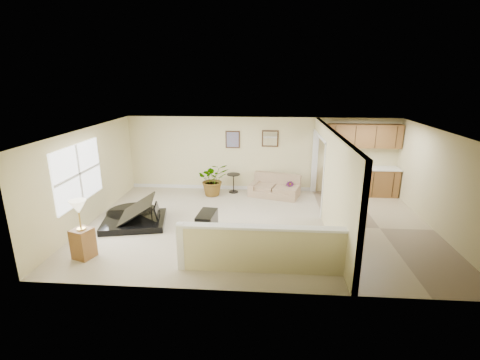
# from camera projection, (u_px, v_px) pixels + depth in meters

# --- Properties ---
(floor) EXTENTS (9.00, 9.00, 0.00)m
(floor) POSITION_uv_depth(u_px,v_px,m) (258.00, 225.00, 9.21)
(floor) COLOR #BAAD90
(floor) RESTS_ON ground
(back_wall) EXTENTS (9.00, 0.04, 2.50)m
(back_wall) POSITION_uv_depth(u_px,v_px,m) (261.00, 154.00, 11.72)
(back_wall) COLOR beige
(back_wall) RESTS_ON floor
(front_wall) EXTENTS (9.00, 0.04, 2.50)m
(front_wall) POSITION_uv_depth(u_px,v_px,m) (255.00, 229.00, 5.98)
(front_wall) COLOR beige
(front_wall) RESTS_ON floor
(left_wall) EXTENTS (0.04, 6.00, 2.50)m
(left_wall) POSITION_uv_depth(u_px,v_px,m) (89.00, 176.00, 9.17)
(left_wall) COLOR beige
(left_wall) RESTS_ON floor
(right_wall) EXTENTS (0.04, 6.00, 2.50)m
(right_wall) POSITION_uv_depth(u_px,v_px,m) (442.00, 184.00, 8.53)
(right_wall) COLOR beige
(right_wall) RESTS_ON floor
(ceiling) EXTENTS (9.00, 6.00, 0.04)m
(ceiling) POSITION_uv_depth(u_px,v_px,m) (260.00, 131.00, 8.49)
(ceiling) COLOR silver
(ceiling) RESTS_ON back_wall
(kitchen_vinyl) EXTENTS (2.70, 6.00, 0.01)m
(kitchen_vinyl) POSITION_uv_depth(u_px,v_px,m) (380.00, 228.00, 8.98)
(kitchen_vinyl) COLOR tan
(kitchen_vinyl) RESTS_ON floor
(interior_partition) EXTENTS (0.18, 5.99, 2.50)m
(interior_partition) POSITION_uv_depth(u_px,v_px,m) (329.00, 179.00, 8.97)
(interior_partition) COLOR beige
(interior_partition) RESTS_ON floor
(pony_half_wall) EXTENTS (3.42, 0.22, 1.00)m
(pony_half_wall) POSITION_uv_depth(u_px,v_px,m) (259.00, 248.00, 6.86)
(pony_half_wall) COLOR beige
(pony_half_wall) RESTS_ON floor
(left_window) EXTENTS (0.05, 2.15, 1.45)m
(left_window) POSITION_uv_depth(u_px,v_px,m) (78.00, 174.00, 8.64)
(left_window) COLOR white
(left_window) RESTS_ON left_wall
(wall_art_left) EXTENTS (0.48, 0.04, 0.58)m
(wall_art_left) POSITION_uv_depth(u_px,v_px,m) (233.00, 140.00, 11.61)
(wall_art_left) COLOR #392415
(wall_art_left) RESTS_ON back_wall
(wall_mirror) EXTENTS (0.55, 0.04, 0.55)m
(wall_mirror) POSITION_uv_depth(u_px,v_px,m) (270.00, 139.00, 11.51)
(wall_mirror) COLOR #392415
(wall_mirror) RESTS_ON back_wall
(kitchen_cabinets) EXTENTS (2.36, 0.65, 2.33)m
(kitchen_cabinets) POSITION_uv_depth(u_px,v_px,m) (358.00, 169.00, 11.34)
(kitchen_cabinets) COLOR brown
(kitchen_cabinets) RESTS_ON floor
(piano) EXTENTS (2.08, 2.11, 1.50)m
(piano) POSITION_uv_depth(u_px,v_px,m) (133.00, 200.00, 9.21)
(piano) COLOR black
(piano) RESTS_ON floor
(piano_bench) EXTENTS (0.47, 0.82, 0.53)m
(piano_bench) POSITION_uv_depth(u_px,v_px,m) (207.00, 223.00, 8.68)
(piano_bench) COLOR black
(piano_bench) RESTS_ON floor
(loveseat) EXTENTS (1.82, 1.32, 0.90)m
(loveseat) POSITION_uv_depth(u_px,v_px,m) (274.00, 185.00, 11.41)
(loveseat) COLOR tan
(loveseat) RESTS_ON floor
(accent_table) EXTENTS (0.44, 0.44, 0.64)m
(accent_table) POSITION_uv_depth(u_px,v_px,m) (234.00, 181.00, 11.69)
(accent_table) COLOR black
(accent_table) RESTS_ON floor
(palm_plant) EXTENTS (1.20, 1.12, 1.10)m
(palm_plant) POSITION_uv_depth(u_px,v_px,m) (213.00, 179.00, 11.38)
(palm_plant) COLOR black
(palm_plant) RESTS_ON floor
(small_plant) EXTENTS (0.31, 0.31, 0.49)m
(small_plant) POSITION_uv_depth(u_px,v_px,m) (289.00, 190.00, 11.35)
(small_plant) COLOR black
(small_plant) RESTS_ON floor
(lamp_stand) EXTENTS (0.49, 0.49, 1.31)m
(lamp_stand) POSITION_uv_depth(u_px,v_px,m) (82.00, 234.00, 7.40)
(lamp_stand) COLOR brown
(lamp_stand) RESTS_ON floor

